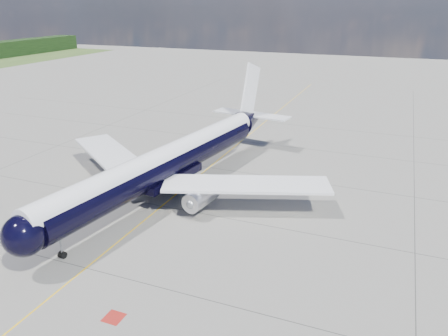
{
  "coord_description": "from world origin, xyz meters",
  "views": [
    {
      "loc": [
        26.23,
        -33.76,
        24.44
      ],
      "look_at": [
        6.19,
        15.92,
        4.0
      ],
      "focal_mm": 35.0,
      "sensor_mm": 36.0,
      "label": 1
    }
  ],
  "objects": [
    {
      "name": "main_airliner",
      "position": [
        -0.69,
        14.38,
        4.66
      ],
      "size": [
        42.35,
        51.95,
        15.03
      ],
      "rotation": [
        0.0,
        0.0,
        -0.14
      ],
      "color": "black",
      "rests_on": "ground"
    },
    {
      "name": "taxiway_centerline",
      "position": [
        0.0,
        25.0,
        0.0
      ],
      "size": [
        0.16,
        160.0,
        0.01
      ],
      "primitive_type": "cube",
      "color": "yellow",
      "rests_on": "ground"
    },
    {
      "name": "red_marking",
      "position": [
        6.8,
        -10.0,
        0.0
      ],
      "size": [
        1.6,
        1.6,
        0.01
      ],
      "primitive_type": "cube",
      "color": "maroon",
      "rests_on": "ground"
    },
    {
      "name": "ground",
      "position": [
        0.0,
        30.0,
        0.0
      ],
      "size": [
        320.0,
        320.0,
        0.0
      ],
      "primitive_type": "plane",
      "color": "gray",
      "rests_on": "ground"
    }
  ]
}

